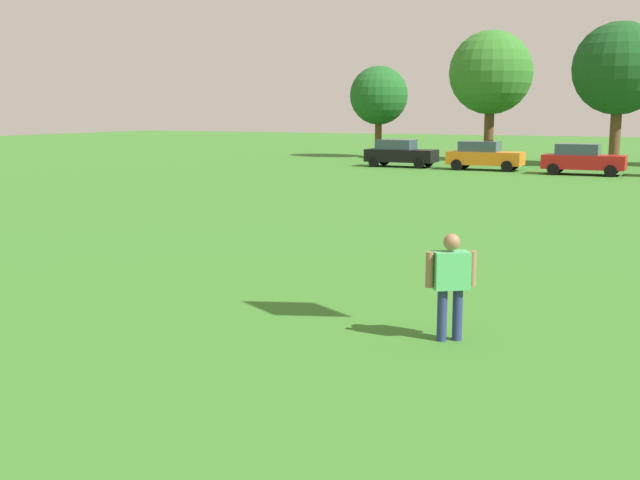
{
  "coord_description": "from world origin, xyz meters",
  "views": [
    {
      "loc": [
        4.94,
        0.26,
        3.5
      ],
      "look_at": [
        0.87,
        8.85,
        1.92
      ],
      "focal_mm": 44.12,
      "sensor_mm": 36.0,
      "label": 1
    }
  ],
  "objects_px": {
    "adult_bystander": "(451,278)",
    "parked_car_red_2": "(582,159)",
    "parked_car_black_0": "(400,153)",
    "parked_car_orange_1": "(484,155)",
    "tree_far_left": "(379,96)",
    "tree_left": "(491,73)",
    "tree_center_left": "(619,69)"
  },
  "relations": [
    {
      "from": "adult_bystander",
      "to": "parked_car_red_2",
      "type": "bearing_deg",
      "value": -119.66
    },
    {
      "from": "parked_car_black_0",
      "to": "parked_car_orange_1",
      "type": "relative_size",
      "value": 1.0
    },
    {
      "from": "tree_far_left",
      "to": "tree_left",
      "type": "distance_m",
      "value": 8.58
    },
    {
      "from": "parked_car_black_0",
      "to": "adult_bystander",
      "type": "bearing_deg",
      "value": -69.21
    },
    {
      "from": "adult_bystander",
      "to": "parked_car_orange_1",
      "type": "xyz_separation_m",
      "value": [
        -7.89,
        34.43,
        -0.13
      ]
    },
    {
      "from": "adult_bystander",
      "to": "parked_car_black_0",
      "type": "bearing_deg",
      "value": -102.69
    },
    {
      "from": "parked_car_black_0",
      "to": "parked_car_red_2",
      "type": "bearing_deg",
      "value": -7.51
    },
    {
      "from": "parked_car_black_0",
      "to": "tree_far_left",
      "type": "xyz_separation_m",
      "value": [
        -4.9,
        8.91,
        3.66
      ]
    },
    {
      "from": "adult_bystander",
      "to": "tree_center_left",
      "type": "height_order",
      "value": "tree_center_left"
    },
    {
      "from": "tree_left",
      "to": "parked_car_black_0",
      "type": "bearing_deg",
      "value": -113.12
    },
    {
      "from": "parked_car_red_2",
      "to": "tree_far_left",
      "type": "distance_m",
      "value": 19.32
    },
    {
      "from": "tree_far_left",
      "to": "tree_center_left",
      "type": "height_order",
      "value": "tree_center_left"
    },
    {
      "from": "parked_car_black_0",
      "to": "tree_far_left",
      "type": "relative_size",
      "value": 0.64
    },
    {
      "from": "adult_bystander",
      "to": "tree_left",
      "type": "height_order",
      "value": "tree_left"
    },
    {
      "from": "tree_center_left",
      "to": "parked_car_red_2",
      "type": "bearing_deg",
      "value": -96.82
    },
    {
      "from": "tree_center_left",
      "to": "adult_bystander",
      "type": "bearing_deg",
      "value": -88.18
    },
    {
      "from": "tree_left",
      "to": "tree_far_left",
      "type": "bearing_deg",
      "value": 175.54
    },
    {
      "from": "tree_left",
      "to": "parked_car_red_2",
      "type": "bearing_deg",
      "value": -52.45
    },
    {
      "from": "parked_car_black_0",
      "to": "parked_car_orange_1",
      "type": "xyz_separation_m",
      "value": [
        5.33,
        -0.38,
        0.0
      ]
    },
    {
      "from": "parked_car_orange_1",
      "to": "adult_bystander",
      "type": "bearing_deg",
      "value": -77.1
    },
    {
      "from": "adult_bystander",
      "to": "tree_left",
      "type": "distance_m",
      "value": 44.42
    },
    {
      "from": "adult_bystander",
      "to": "parked_car_red_2",
      "type": "relative_size",
      "value": 0.39
    },
    {
      "from": "parked_car_orange_1",
      "to": "parked_car_red_2",
      "type": "height_order",
      "value": "same"
    },
    {
      "from": "tree_far_left",
      "to": "tree_center_left",
      "type": "xyz_separation_m",
      "value": [
        16.81,
        -2.6,
        1.46
      ]
    },
    {
      "from": "parked_car_red_2",
      "to": "tree_center_left",
      "type": "distance_m",
      "value": 9.35
    },
    {
      "from": "parked_car_orange_1",
      "to": "tree_left",
      "type": "distance_m",
      "value": 10.2
    },
    {
      "from": "parked_car_black_0",
      "to": "tree_far_left",
      "type": "bearing_deg",
      "value": 118.81
    },
    {
      "from": "tree_far_left",
      "to": "parked_car_red_2",
      "type": "bearing_deg",
      "value": -33.11
    },
    {
      "from": "parked_car_black_0",
      "to": "tree_left",
      "type": "relative_size",
      "value": 0.49
    },
    {
      "from": "tree_far_left",
      "to": "tree_left",
      "type": "height_order",
      "value": "tree_left"
    },
    {
      "from": "adult_bystander",
      "to": "tree_center_left",
      "type": "distance_m",
      "value": 41.45
    },
    {
      "from": "parked_car_red_2",
      "to": "tree_left",
      "type": "bearing_deg",
      "value": 127.55
    }
  ]
}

